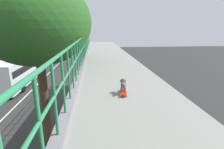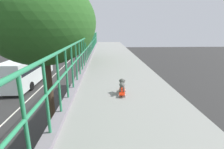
% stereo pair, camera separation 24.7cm
% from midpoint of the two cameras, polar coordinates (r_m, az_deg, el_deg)
% --- Properties ---
extents(green_railing, '(0.20, 35.16, 1.20)m').
position_cam_midpoint_polar(green_railing, '(2.39, -22.80, -18.44)').
color(green_railing, gray).
rests_on(green_railing, overpass_deck).
extents(city_bus, '(2.63, 10.47, 3.28)m').
position_cam_midpoint_polar(city_bus, '(23.55, -28.71, 1.56)').
color(city_bus, white).
rests_on(city_bus, ground).
extents(roadside_tree_mid, '(5.09, 5.09, 8.99)m').
position_cam_midpoint_polar(roadside_tree_mid, '(8.87, -25.03, 15.44)').
color(roadside_tree_mid, '#483626').
rests_on(roadside_tree_mid, ground).
extents(toy_skateboard, '(0.22, 0.53, 0.08)m').
position_cam_midpoint_polar(toy_skateboard, '(4.23, 2.18, -5.72)').
color(toy_skateboard, red).
rests_on(toy_skateboard, overpass_deck).
extents(small_dog, '(0.17, 0.35, 0.28)m').
position_cam_midpoint_polar(small_dog, '(4.23, 2.14, -3.05)').
color(small_dog, '#5A5A55').
rests_on(small_dog, toy_skateboard).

